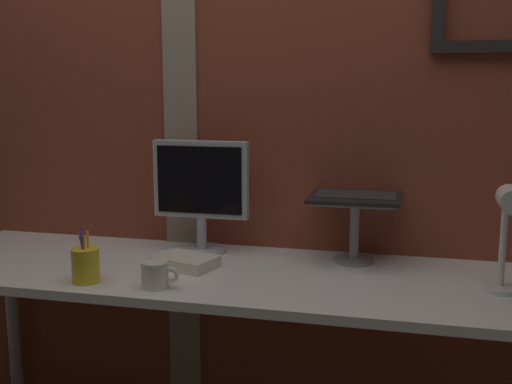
% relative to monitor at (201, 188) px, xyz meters
% --- Properties ---
extents(brick_wall_back, '(3.55, 0.16, 2.67)m').
position_rel_monitor_xyz_m(brick_wall_back, '(0.12, 0.18, 0.37)').
color(brick_wall_back, brown).
rests_on(brick_wall_back, ground_plane).
extents(desk, '(2.30, 0.64, 0.73)m').
position_rel_monitor_xyz_m(desk, '(0.23, -0.20, -0.30)').
color(desk, white).
rests_on(desk, ground_plane).
extents(monitor, '(0.35, 0.18, 0.41)m').
position_rel_monitor_xyz_m(monitor, '(0.00, 0.00, 0.00)').
color(monitor, '#ADB2B7').
rests_on(monitor, desk).
extents(laptop_stand, '(0.28, 0.22, 0.22)m').
position_rel_monitor_xyz_m(laptop_stand, '(0.55, 0.00, -0.09)').
color(laptop_stand, gray).
rests_on(laptop_stand, desk).
extents(laptop, '(0.31, 0.30, 0.21)m').
position_rel_monitor_xyz_m(laptop, '(0.55, 0.07, 0.03)').
color(laptop, black).
rests_on(laptop, laptop_stand).
extents(desk_lamp, '(0.12, 0.20, 0.33)m').
position_rel_monitor_xyz_m(desk_lamp, '(1.01, -0.26, -0.04)').
color(desk_lamp, white).
rests_on(desk_lamp, desk).
extents(pen_cup, '(0.09, 0.09, 0.18)m').
position_rel_monitor_xyz_m(pen_cup, '(-0.24, -0.42, -0.18)').
color(pen_cup, yellow).
rests_on(pen_cup, desk).
extents(coffee_mug, '(0.12, 0.08, 0.08)m').
position_rel_monitor_xyz_m(coffee_mug, '(-0.00, -0.42, -0.20)').
color(coffee_mug, silver).
rests_on(coffee_mug, desk).
extents(paper_clutter_stack, '(0.23, 0.19, 0.04)m').
position_rel_monitor_xyz_m(paper_clutter_stack, '(0.01, -0.20, -0.22)').
color(paper_clutter_stack, silver).
rests_on(paper_clutter_stack, desk).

